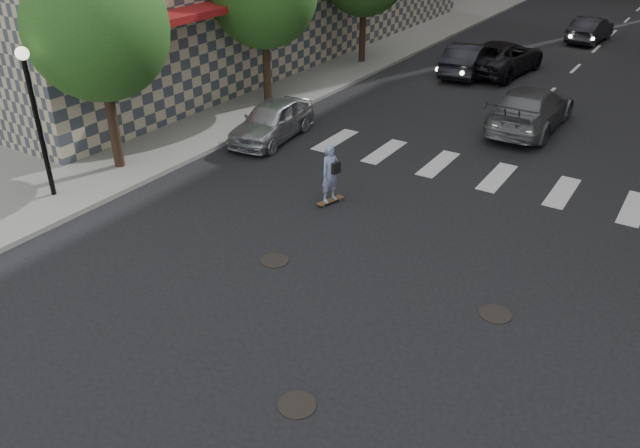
% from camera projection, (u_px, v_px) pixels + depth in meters
% --- Properties ---
extents(ground, '(160.00, 160.00, 0.00)m').
position_uv_depth(ground, '(317.00, 312.00, 13.51)').
color(ground, black).
rests_on(ground, ground).
extents(sidewalk_left, '(13.00, 80.00, 0.15)m').
position_uv_depth(sidewalk_left, '(293.00, 47.00, 35.10)').
color(sidewalk_left, gray).
rests_on(sidewalk_left, ground).
extents(lamppost, '(0.36, 0.36, 4.28)m').
position_uv_depth(lamppost, '(33.00, 102.00, 16.95)').
color(lamppost, black).
rests_on(lamppost, sidewalk_left).
extents(tree_a, '(4.20, 4.20, 6.60)m').
position_uv_depth(tree_a, '(101.00, 21.00, 18.06)').
color(tree_a, '#382619').
rests_on(tree_a, sidewalk_left).
extents(manhole_a, '(0.70, 0.70, 0.02)m').
position_uv_depth(manhole_a, '(297.00, 405.00, 11.09)').
color(manhole_a, black).
rests_on(manhole_a, ground).
extents(manhole_b, '(0.70, 0.70, 0.02)m').
position_uv_depth(manhole_b, '(275.00, 260.00, 15.34)').
color(manhole_b, black).
rests_on(manhole_b, ground).
extents(manhole_c, '(0.70, 0.70, 0.02)m').
position_uv_depth(manhole_c, '(495.00, 314.00, 13.43)').
color(manhole_c, black).
rests_on(manhole_c, ground).
extents(skateboarder, '(0.57, 0.93, 1.79)m').
position_uv_depth(skateboarder, '(331.00, 173.00, 17.66)').
color(skateboarder, brown).
rests_on(skateboarder, ground).
extents(silver_sedan, '(2.11, 4.28, 1.40)m').
position_uv_depth(silver_sedan, '(272.00, 120.00, 22.32)').
color(silver_sedan, '#BBBCC2').
rests_on(silver_sedan, ground).
extents(traffic_car_a, '(2.10, 4.74, 1.51)m').
position_uv_depth(traffic_car_a, '(467.00, 59.00, 29.94)').
color(traffic_car_a, black).
rests_on(traffic_car_a, ground).
extents(traffic_car_b, '(2.25, 5.45, 1.58)m').
position_uv_depth(traffic_car_b, '(531.00, 108.00, 23.25)').
color(traffic_car_b, slate).
rests_on(traffic_car_b, ground).
extents(traffic_car_c, '(3.15, 5.77, 1.53)m').
position_uv_depth(traffic_car_c, '(502.00, 57.00, 30.15)').
color(traffic_car_c, black).
rests_on(traffic_car_c, ground).
extents(traffic_car_e, '(1.91, 4.44, 1.42)m').
position_uv_depth(traffic_car_e, '(590.00, 30.00, 36.14)').
color(traffic_car_e, black).
rests_on(traffic_car_e, ground).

